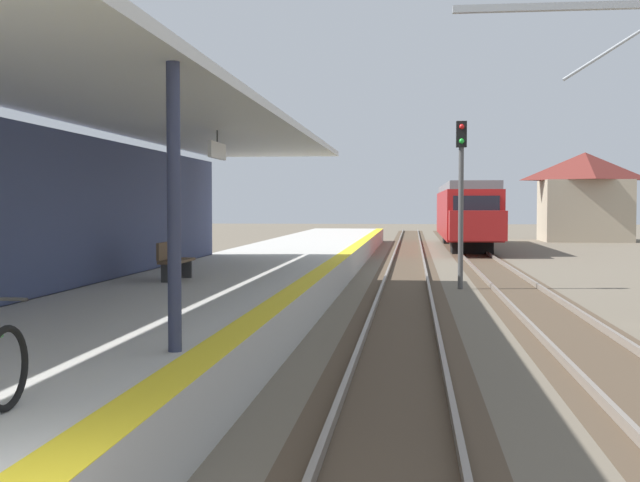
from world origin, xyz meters
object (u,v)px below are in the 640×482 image
at_px(platform_bench, 174,259).
at_px(rail_signal_post, 461,186).
at_px(approaching_train, 465,212).
at_px(distant_trackside_house, 585,195).

bearing_deg(platform_bench, rail_signal_post, 47.68).
relative_size(approaching_train, distant_trackside_house, 2.97).
relative_size(approaching_train, platform_bench, 12.25).
xyz_separation_m(rail_signal_post, distant_trackside_house, (10.82, 35.26, 0.14)).
height_order(platform_bench, distant_trackside_house, distant_trackside_house).
relative_size(rail_signal_post, platform_bench, 3.25).
distance_m(approaching_train, distant_trackside_house, 13.84).
bearing_deg(platform_bench, approaching_train, 75.15).
distance_m(rail_signal_post, platform_bench, 10.42).
bearing_deg(rail_signal_post, distant_trackside_house, 72.94).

